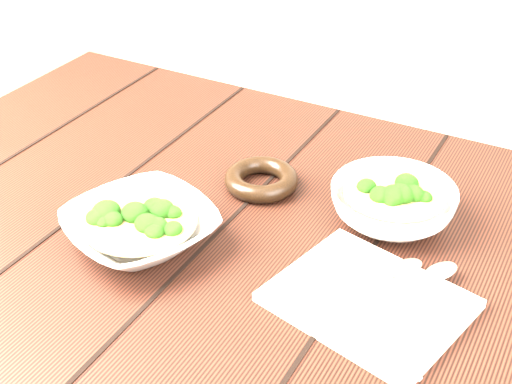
# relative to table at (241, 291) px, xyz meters

# --- Properties ---
(table) EXTENTS (1.20, 0.80, 0.75)m
(table) POSITION_rel_table_xyz_m (0.00, 0.00, 0.00)
(table) COLOR #33170E
(table) RESTS_ON ground
(soup_bowl_front) EXTENTS (0.25, 0.25, 0.05)m
(soup_bowl_front) POSITION_rel_table_xyz_m (-0.10, -0.10, 0.15)
(soup_bowl_front) COLOR silver
(soup_bowl_front) RESTS_ON table
(soup_bowl_back) EXTENTS (0.22, 0.22, 0.06)m
(soup_bowl_back) POSITION_rel_table_xyz_m (0.18, 0.11, 0.15)
(soup_bowl_back) COLOR silver
(soup_bowl_back) RESTS_ON table
(trivet) EXTENTS (0.13, 0.13, 0.03)m
(trivet) POSITION_rel_table_xyz_m (-0.02, 0.10, 0.13)
(trivet) COLOR black
(trivet) RESTS_ON table
(napkin) EXTENTS (0.25, 0.22, 0.01)m
(napkin) POSITION_rel_table_xyz_m (0.21, -0.07, 0.13)
(napkin) COLOR beige
(napkin) RESTS_ON table
(spoon_left) EXTENTS (0.09, 0.17, 0.01)m
(spoon_left) POSITION_rel_table_xyz_m (0.22, -0.03, 0.13)
(spoon_left) COLOR #B8B3A2
(spoon_left) RESTS_ON napkin
(spoon_right) EXTENTS (0.10, 0.17, 0.01)m
(spoon_right) POSITION_rel_table_xyz_m (0.26, -0.01, 0.13)
(spoon_right) COLOR #B8B3A2
(spoon_right) RESTS_ON napkin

